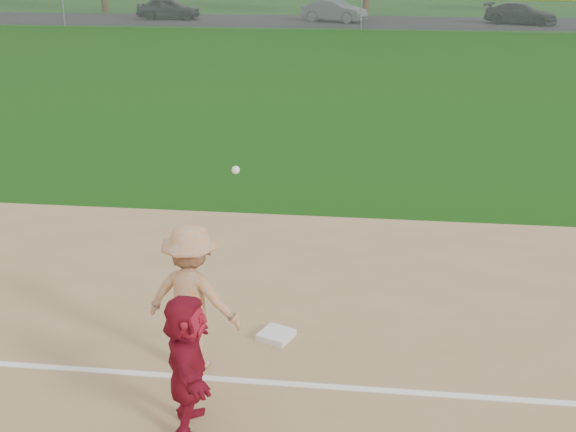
# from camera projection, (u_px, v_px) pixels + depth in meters

# --- Properties ---
(ground) EXTENTS (160.00, 160.00, 0.00)m
(ground) POSITION_uv_depth(u_px,v_px,m) (274.00, 349.00, 9.37)
(ground) COLOR #13400C
(ground) RESTS_ON ground
(foul_line) EXTENTS (60.00, 0.10, 0.01)m
(foul_line) POSITION_uv_depth(u_px,v_px,m) (264.00, 382.00, 8.61)
(foul_line) COLOR white
(foul_line) RESTS_ON infield_dirt
(parking_asphalt) EXTENTS (120.00, 10.00, 0.01)m
(parking_asphalt) POSITION_uv_depth(u_px,v_px,m) (363.00, 22.00, 52.19)
(parking_asphalt) COLOR black
(parking_asphalt) RESTS_ON ground
(first_base) EXTENTS (0.52, 0.52, 0.09)m
(first_base) POSITION_uv_depth(u_px,v_px,m) (276.00, 335.00, 9.58)
(first_base) COLOR white
(first_base) RESTS_ON infield_dirt
(base_runner) EXTENTS (0.81, 1.53, 1.58)m
(base_runner) POSITION_uv_depth(u_px,v_px,m) (188.00, 364.00, 7.54)
(base_runner) COLOR maroon
(base_runner) RESTS_ON infield_dirt
(car_left) EXTENTS (4.73, 2.06, 1.59)m
(car_left) POSITION_uv_depth(u_px,v_px,m) (169.00, 8.00, 53.64)
(car_left) COLOR black
(car_left) RESTS_ON parking_asphalt
(car_mid) EXTENTS (4.96, 3.29, 1.55)m
(car_mid) POSITION_uv_depth(u_px,v_px,m) (334.00, 11.00, 51.69)
(car_mid) COLOR #505257
(car_mid) RESTS_ON parking_asphalt
(car_right) EXTENTS (5.32, 3.88, 1.43)m
(car_right) POSITION_uv_depth(u_px,v_px,m) (521.00, 14.00, 50.07)
(car_right) COLOR black
(car_right) RESTS_ON parking_asphalt
(first_base_play) EXTENTS (1.32, 0.92, 2.49)m
(first_base_play) POSITION_uv_depth(u_px,v_px,m) (192.00, 298.00, 8.65)
(first_base_play) COLOR #A2A2A4
(first_base_play) RESTS_ON infield_dirt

